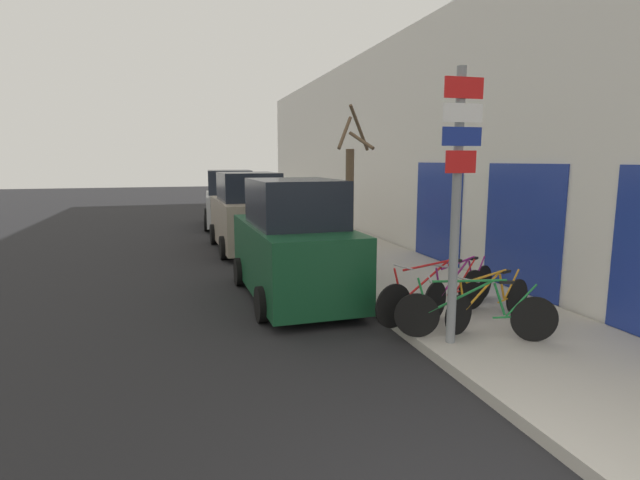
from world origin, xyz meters
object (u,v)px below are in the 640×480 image
Objects in this scene: bicycle_3 at (461,288)px; parked_car_1 at (248,215)px; parked_car_2 at (230,201)px; bicycle_2 at (436,294)px; street_tree at (350,200)px; parked_car_0 at (293,245)px; bicycle_1 at (490,302)px; pedestrian_near at (329,211)px; signpost at (457,197)px; bicycle_0 at (475,313)px.

parked_car_1 reaches higher than bicycle_3.
parked_car_1 is 5.72m from parked_car_2.
bicycle_3 is (0.68, 0.34, -0.03)m from bicycle_2.
street_tree is (1.78, -4.30, 0.75)m from parked_car_1.
bicycle_3 is 3.28m from parked_car_0.
pedestrian_near reaches higher than bicycle_1.
parked_car_1 is (-2.65, 8.54, 0.57)m from bicycle_1.
street_tree is at bearing 88.12° from signpost.
parked_car_0 is 11.42m from parked_car_2.
bicycle_2 is at bearing 80.57° from pedestrian_near.
parked_car_2 is (-2.60, 13.42, 0.52)m from bicycle_3.
parked_car_1 is 2.60× the size of pedestrian_near.
signpost reaches higher than parked_car_2.
bicycle_3 is (1.02, 1.41, -1.71)m from signpost.
bicycle_2 is 3.95m from street_tree.
bicycle_0 is 1.52m from bicycle_3.
pedestrian_near is at bearing 79.39° from street_tree.
bicycle_2 is 0.57× the size of parked_car_0.
parked_car_0 reaches higher than bicycle_2.
pedestrian_near is (-0.06, 8.55, 0.61)m from bicycle_1.
signpost is 14.96m from parked_car_2.
signpost is 9.33m from parked_car_1.
parked_car_0 is at bearing 51.83° from bicycle_0.
bicycle_2 is 0.76m from bicycle_3.
bicycle_2 is 3.03m from parked_car_0.
bicycle_3 is at bearing -80.14° from bicycle_2.
signpost is 2.02m from bicycle_2.
parked_car_2 reaches higher than bicycle_0.
bicycle_2 is at bearing 86.11° from bicycle_3.
parked_car_2 reaches higher than bicycle_1.
street_tree is (-0.81, -4.31, 0.70)m from pedestrian_near.
parked_car_1 is at bearing 34.83° from bicycle_0.
parked_car_0 reaches higher than parked_car_1.
parked_car_1 is 4.72m from street_tree.
bicycle_1 is at bearing 85.42° from pedestrian_near.
parked_car_0 is at bearing -86.21° from parked_car_2.
street_tree is at bearing -13.64° from bicycle_2.
street_tree reaches higher than bicycle_2.
street_tree reaches higher than signpost.
signpost reaches higher than parked_car_0.
parked_car_2 is 1.15× the size of street_tree.
street_tree is (-0.24, 4.79, 1.29)m from bicycle_0.
parked_car_1 is (-1.96, 8.04, 0.52)m from bicycle_2.
signpost is 3.91m from parked_car_0.
bicycle_3 is 0.48× the size of parked_car_0.
parked_car_2 is (-1.58, 14.83, -1.20)m from signpost.
parked_car_2 is at bearing 88.91° from parked_car_0.
bicycle_3 reaches higher than bicycle_1.
pedestrian_near is at bearing -29.75° from bicycle_3.
parked_car_0 is 5.70m from parked_car_1.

